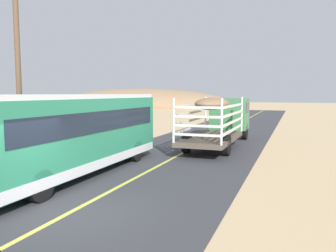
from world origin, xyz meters
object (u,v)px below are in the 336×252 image
Objects in this scene: livestock_truck at (224,116)px; power_pole_near at (18,62)px; car_far at (228,110)px; bus at (74,132)px.

power_pole_near reaches higher than livestock_truck.
car_far is (-3.82, 22.19, -0.70)m from livestock_truck.
bus is at bearing -109.52° from livestock_truck.
bus is (-3.81, -10.75, -0.04)m from livestock_truck.
bus reaches higher than livestock_truck.
bus is 32.95m from car_far.
power_pole_near reaches higher than bus.
livestock_truck is 0.97× the size of bus.
car_far is 32.52m from power_pole_near.
car_far is at bearing 99.76° from livestock_truck.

